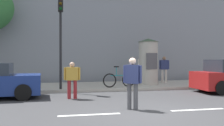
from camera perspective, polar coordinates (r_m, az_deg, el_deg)
name	(u,v)px	position (r m, az deg, el deg)	size (l,w,h in m)	color
ground_plane	(146,112)	(7.89, 7.63, -10.81)	(80.00, 80.00, 0.00)	#38383A
sidewalk_curb	(104,86)	(14.58, -1.84, -5.15)	(36.00, 4.00, 0.15)	#B2ADA3
lane_markings	(146,112)	(7.89, 7.63, -10.79)	(25.80, 0.16, 0.01)	silver
building_backdrop	(92,7)	(19.85, -4.55, 12.40)	(36.00, 5.00, 11.16)	gray
traffic_light	(61,27)	(12.60, -11.40, 7.85)	(0.24, 0.45, 4.45)	black
poster_column	(148,61)	(14.82, 8.09, 0.42)	(1.20, 1.20, 2.64)	#B2ADA3
pedestrian_near_pole	(72,77)	(10.43, -8.88, -3.17)	(0.66, 0.27, 1.48)	maroon
pedestrian_tallest	(133,79)	(8.12, 4.63, -3.53)	(0.53, 0.51, 1.64)	#4C4C51
pedestrian_in_red_top	(142,66)	(16.60, 6.64, -0.73)	(0.62, 0.40, 1.68)	silver
pedestrian_with_bag	(164,67)	(16.10, 11.55, -0.90)	(0.58, 0.48, 1.62)	silver
bicycle_leaning	(119,80)	(13.27, 1.62, -3.73)	(1.76, 0.28, 1.09)	black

